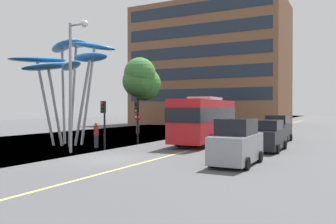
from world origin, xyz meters
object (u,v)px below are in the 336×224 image
traffic_light_kerb_near (104,114)px  pedestrian (96,135)px  leaf_sculpture (67,60)px  car_parked_far (278,129)px  street_lamp (74,70)px  no_entry_sign (138,123)px  car_parked_mid (267,136)px  red_bus (205,118)px  traffic_light_kerb_far (137,114)px  car_parked_near (237,143)px

traffic_light_kerb_near → pedestrian: size_ratio=1.81×
leaf_sculpture → car_parked_far: (13.66, 10.07, -5.39)m
leaf_sculpture → street_lamp: bearing=-41.8°
traffic_light_kerb_near → no_entry_sign: 4.91m
car_parked_mid → traffic_light_kerb_near: bearing=-154.6°
leaf_sculpture → car_parked_far: bearing=36.4°
car_parked_mid → pedestrian: (-11.06, -3.91, -0.05)m
car_parked_mid → no_entry_sign: (-10.18, 0.17, 0.65)m
red_bus → pedestrian: bearing=-130.1°
pedestrian → no_entry_sign: 4.23m
street_lamp → traffic_light_kerb_far: bearing=83.4°
car_parked_near → traffic_light_kerb_far: bearing=148.2°
car_parked_near → car_parked_far: size_ratio=1.00×
leaf_sculpture → car_parked_mid: size_ratio=1.89×
traffic_light_kerb_near → traffic_light_kerb_far: size_ratio=1.00×
car_parked_far → traffic_light_kerb_near: bearing=-129.4°
car_parked_near → street_lamp: 11.13m
red_bus → no_entry_sign: 5.43m
red_bus → car_parked_near: bearing=-60.4°
car_parked_mid → red_bus: bearing=153.0°
traffic_light_kerb_near → car_parked_near: size_ratio=0.79×
leaf_sculpture → traffic_light_kerb_near: size_ratio=2.59×
car_parked_far → no_entry_sign: no_entry_sign is taller
traffic_light_kerb_far → no_entry_sign: 1.12m
traffic_light_kerb_near → pedestrian: bearing=148.8°
car_parked_mid → street_lamp: street_lamp is taller
car_parked_near → car_parked_mid: size_ratio=0.93×
no_entry_sign → car_parked_far: bearing=33.8°
leaf_sculpture → pedestrian: 6.36m
traffic_light_kerb_near → street_lamp: (-0.70, -2.06, 2.78)m
leaf_sculpture → no_entry_sign: 7.23m
red_bus → street_lamp: size_ratio=1.33×
traffic_light_kerb_near → pedestrian: traffic_light_kerb_near is taller
traffic_light_kerb_far → pedestrian: bearing=-110.7°
car_parked_near → no_entry_sign: 12.06m
car_parked_near → pedestrian: bearing=166.5°
traffic_light_kerb_far → no_entry_sign: bearing=118.5°
red_bus → car_parked_far: 6.33m
leaf_sculpture → street_lamp: size_ratio=1.03×
car_parked_far → street_lamp: bearing=-126.8°
red_bus → traffic_light_kerb_far: red_bus is taller
street_lamp → pedestrian: 5.13m
red_bus → car_parked_near: 10.73m
car_parked_mid → street_lamp: (-10.51, -6.73, 4.20)m
car_parked_near → car_parked_far: car_parked_near is taller
red_bus → car_parked_near: size_ratio=2.61×
leaf_sculpture → pedestrian: leaf_sculpture is taller
leaf_sculpture → traffic_light_kerb_far: 6.64m
leaf_sculpture → traffic_light_kerb_near: leaf_sculpture is taller
car_parked_far → car_parked_near: bearing=-88.5°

